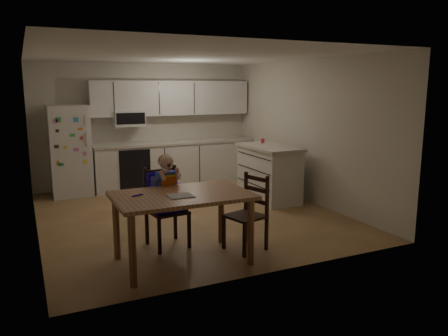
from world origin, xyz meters
name	(u,v)px	position (x,y,z in m)	size (l,w,h in m)	color
room	(177,134)	(0.00, 0.48, 1.25)	(4.52, 5.01, 2.51)	brown
refrigerator	(70,151)	(-1.55, 2.15, 0.85)	(0.72, 0.70, 1.70)	silver
kitchen_run	(173,143)	(0.50, 2.24, 0.88)	(3.37, 0.62, 2.15)	silver
kitchen_island	(269,173)	(1.66, 0.27, 0.50)	(0.70, 1.34, 0.99)	silver
red_cup	(263,141)	(1.75, 0.66, 1.03)	(0.07, 0.07, 0.09)	red
dining_table	(182,203)	(-0.74, -1.81, 0.71)	(1.54, 0.99, 0.83)	brown
napkin	(180,196)	(-0.79, -1.92, 0.83)	(0.27, 0.24, 0.01)	#B1B1B6
toddler_spoon	(137,195)	(-1.23, -1.70, 0.83)	(0.02, 0.02, 0.12)	#2410CB
chair_booster	(165,191)	(-0.74, -1.19, 0.72)	(0.50, 0.50, 1.20)	black
chair_side	(251,207)	(0.21, -1.73, 0.54)	(0.52, 0.52, 0.95)	black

